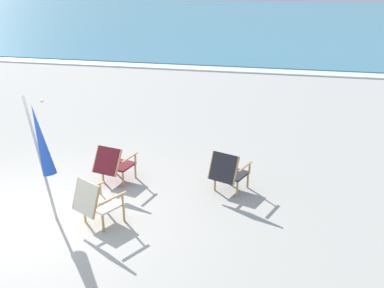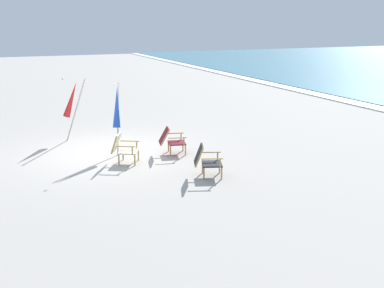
{
  "view_description": "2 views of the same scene",
  "coord_description": "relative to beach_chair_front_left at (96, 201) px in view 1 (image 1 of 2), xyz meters",
  "views": [
    {
      "loc": [
        4.04,
        -5.65,
        3.88
      ],
      "look_at": [
        2.36,
        2.12,
        0.77
      ],
      "focal_mm": 42.0,
      "sensor_mm": 36.0,
      "label": 1
    },
    {
      "loc": [
        12.67,
        -2.72,
        3.73
      ],
      "look_at": [
        2.04,
        1.87,
        0.56
      ],
      "focal_mm": 42.0,
      "sensor_mm": 36.0,
      "label": 2
    }
  ],
  "objects": [
    {
      "name": "ground_plane",
      "position": [
        -1.21,
        -0.2,
        -0.43
      ],
      "size": [
        80.0,
        80.0,
        0.0
      ],
      "primitive_type": "plane",
      "color": "#B2AAA0"
    },
    {
      "name": "beach_chair_front_left",
      "position": [
        0.0,
        0.0,
        0.0
      ],
      "size": [
        0.82,
        0.86,
        0.82
      ],
      "color": "beige",
      "rests_on": "ground"
    },
    {
      "name": "beach_chair_back_left",
      "position": [
        1.9,
        1.59,
        -0.0
      ],
      "size": [
        0.78,
        0.84,
        0.81
      ],
      "color": "#28282D",
      "rests_on": "ground"
    },
    {
      "name": "umbrella_furled_blue",
      "position": [
        -0.89,
        0.1,
        0.92
      ],
      "size": [
        0.61,
        0.41,
        2.07
      ],
      "color": "#B7B2A8",
      "rests_on": "ground"
    },
    {
      "name": "sea",
      "position": [
        -1.21,
        32.75,
        -0.38
      ],
      "size": [
        80.0,
        40.0,
        0.1
      ],
      "primitive_type": "cube",
      "color": "teal",
      "rests_on": "ground"
    },
    {
      "name": "surf_band",
      "position": [
        -1.21,
        12.45,
        -0.4
      ],
      "size": [
        80.0,
        1.1,
        0.06
      ],
      "primitive_type": "cube",
      "color": "white",
      "rests_on": "ground"
    },
    {
      "name": "beach_chair_front_right",
      "position": [
        -0.29,
        1.5,
        -0.01
      ],
      "size": [
        0.73,
        0.87,
        0.78
      ],
      "color": "maroon",
      "rests_on": "ground"
    }
  ]
}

